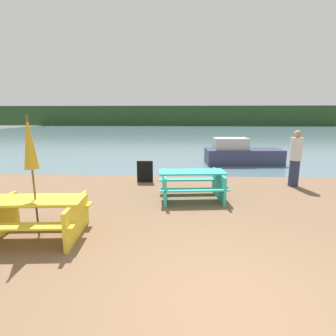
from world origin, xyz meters
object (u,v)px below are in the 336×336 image
object	(u,v)px
umbrella_gold	(29,144)
person	(295,158)
signboard	(145,172)
picnic_table_teal	(192,182)
picnic_table_yellow	(37,214)
boat	(241,154)

from	to	relation	value
umbrella_gold	person	distance (m)	7.67
signboard	picnic_table_teal	bearing A→B (deg)	-48.09
signboard	picnic_table_yellow	bearing A→B (deg)	-109.33
picnic_table_teal	person	distance (m)	3.76
boat	picnic_table_yellow	bearing A→B (deg)	-128.79
signboard	person	bearing A→B (deg)	-2.64
boat	signboard	bearing A→B (deg)	-141.74
umbrella_gold	picnic_table_yellow	bearing A→B (deg)	-26.57
boat	person	xyz separation A→B (m)	(0.88, -3.90, 0.45)
picnic_table_yellow	picnic_table_teal	distance (m)	3.95
person	picnic_table_yellow	bearing A→B (deg)	-148.14
umbrella_gold	boat	distance (m)	9.78
picnic_table_teal	signboard	size ratio (longest dim) A/B	2.60
umbrella_gold	signboard	xyz separation A→B (m)	(1.49, 4.25, -1.44)
boat	person	size ratio (longest dim) A/B	1.96
signboard	umbrella_gold	bearing A→B (deg)	-109.33
picnic_table_yellow	picnic_table_teal	bearing A→B (deg)	39.39
picnic_table_teal	umbrella_gold	size ratio (longest dim) A/B	0.83
picnic_table_yellow	picnic_table_teal	size ratio (longest dim) A/B	0.97
picnic_table_yellow	signboard	bearing A→B (deg)	70.67
boat	signboard	xyz separation A→B (m)	(-4.09, -3.67, -0.10)
picnic_table_yellow	person	bearing A→B (deg)	31.86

